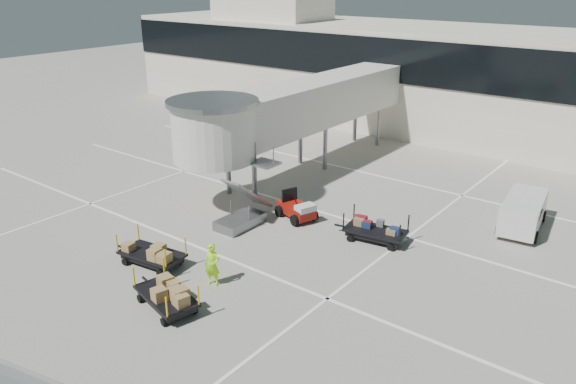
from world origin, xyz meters
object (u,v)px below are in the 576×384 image
(baggage_tug, at_px, (297,209))
(suitcase_cart, at_px, (375,231))
(ground_worker, at_px, (212,265))
(box_cart_far, at_px, (152,253))
(minivan, at_px, (524,210))
(belt_loader, at_px, (256,108))
(box_cart_near, at_px, (168,296))

(baggage_tug, distance_m, suitcase_cart, 4.55)
(suitcase_cart, xyz_separation_m, ground_worker, (-3.27, -7.72, 0.44))
(box_cart_far, xyz_separation_m, ground_worker, (3.42, 0.37, 0.38))
(suitcase_cart, distance_m, minivan, 7.83)
(box_cart_far, bearing_deg, minivan, 42.08)
(suitcase_cart, relative_size, ground_worker, 1.97)
(box_cart_far, height_order, ground_worker, ground_worker)
(minivan, distance_m, belt_loader, 27.89)
(box_cart_near, bearing_deg, suitcase_cart, 85.01)
(baggage_tug, distance_m, box_cart_far, 8.15)
(baggage_tug, bearing_deg, ground_worker, -61.87)
(baggage_tug, relative_size, ground_worker, 1.32)
(ground_worker, bearing_deg, box_cart_far, 167.08)
(minivan, bearing_deg, box_cart_far, -137.83)
(box_cart_near, bearing_deg, baggage_tug, 110.40)
(ground_worker, bearing_deg, baggage_tug, 80.48)
(minivan, relative_size, belt_loader, 1.00)
(baggage_tug, bearing_deg, belt_loader, 154.77)
(box_cart_near, xyz_separation_m, belt_loader, (-17.64, 25.56, 0.24))
(belt_loader, bearing_deg, suitcase_cart, -17.12)
(suitcase_cart, height_order, box_cart_far, same)
(suitcase_cart, xyz_separation_m, belt_loader, (-21.03, 15.54, 0.27))
(suitcase_cart, bearing_deg, box_cart_far, -138.70)
(box_cart_near, relative_size, ground_worker, 1.95)
(baggage_tug, distance_m, box_cart_near, 9.86)
(box_cart_near, xyz_separation_m, box_cart_far, (-3.30, 1.93, 0.02))
(belt_loader, bearing_deg, baggage_tug, -24.38)
(belt_loader, bearing_deg, ground_worker, -33.29)
(minivan, bearing_deg, ground_worker, -129.30)
(box_cart_near, height_order, ground_worker, ground_worker)
(baggage_tug, xyz_separation_m, suitcase_cart, (4.54, 0.23, -0.04))
(baggage_tug, height_order, minivan, minivan)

